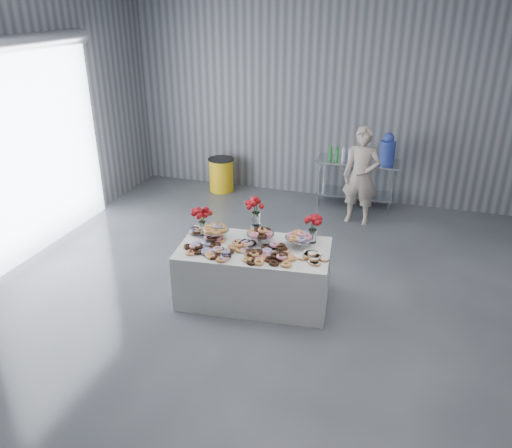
{
  "coord_description": "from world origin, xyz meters",
  "views": [
    {
      "loc": [
        1.44,
        -4.83,
        3.64
      ],
      "look_at": [
        -0.39,
        0.83,
        0.91
      ],
      "focal_mm": 35.0,
      "sensor_mm": 36.0,
      "label": 1
    }
  ],
  "objects": [
    {
      "name": "ground",
      "position": [
        0.0,
        0.0,
        0.0
      ],
      "size": [
        9.0,
        9.0,
        0.0
      ],
      "primitive_type": "plane",
      "color": "#3D3F45",
      "rests_on": "ground"
    },
    {
      "name": "room_walls",
      "position": [
        -0.27,
        0.07,
        2.64
      ],
      "size": [
        8.04,
        9.04,
        4.02
      ],
      "color": "gray",
      "rests_on": "ground"
    },
    {
      "name": "display_table",
      "position": [
        -0.3,
        0.48,
        0.38
      ],
      "size": [
        2.0,
        1.21,
        0.75
      ],
      "primitive_type": "cube",
      "rotation": [
        0.0,
        0.0,
        0.11
      ],
      "color": "silver",
      "rests_on": "ground"
    },
    {
      "name": "prep_table",
      "position": [
        0.51,
        4.1,
        0.62
      ],
      "size": [
        1.5,
        0.6,
        0.9
      ],
      "color": "silver",
      "rests_on": "ground"
    },
    {
      "name": "donut_mounds",
      "position": [
        -0.3,
        0.43,
        0.8
      ],
      "size": [
        1.88,
        1.0,
        0.09
      ],
      "primitive_type": null,
      "rotation": [
        0.0,
        0.0,
        0.11
      ],
      "color": "#E59353",
      "rests_on": "display_table"
    },
    {
      "name": "cake_stand_left",
      "position": [
        -0.87,
        0.57,
        0.89
      ],
      "size": [
        0.36,
        0.36,
        0.17
      ],
      "color": "silver",
      "rests_on": "display_table"
    },
    {
      "name": "cake_stand_mid",
      "position": [
        -0.27,
        0.64,
        0.89
      ],
      "size": [
        0.36,
        0.36,
        0.17
      ],
      "color": "silver",
      "rests_on": "display_table"
    },
    {
      "name": "cake_stand_right",
      "position": [
        0.23,
        0.69,
        0.89
      ],
      "size": [
        0.36,
        0.36,
        0.17
      ],
      "color": "silver",
      "rests_on": "display_table"
    },
    {
      "name": "danish_pile",
      "position": [
        0.46,
        0.42,
        0.81
      ],
      "size": [
        0.48,
        0.48,
        0.11
      ],
      "primitive_type": null,
      "color": "silver",
      "rests_on": "display_table"
    },
    {
      "name": "bouquet_left",
      "position": [
        -1.08,
        0.65,
        1.05
      ],
      "size": [
        0.26,
        0.26,
        0.42
      ],
      "color": "white",
      "rests_on": "display_table"
    },
    {
      "name": "bouquet_right",
      "position": [
        0.36,
        0.86,
        1.05
      ],
      "size": [
        0.26,
        0.26,
        0.42
      ],
      "color": "white",
      "rests_on": "display_table"
    },
    {
      "name": "bouquet_center",
      "position": [
        -0.39,
        0.82,
        1.13
      ],
      "size": [
        0.26,
        0.26,
        0.57
      ],
      "color": "silver",
      "rests_on": "display_table"
    },
    {
      "name": "water_jug",
      "position": [
        1.01,
        4.1,
        1.15
      ],
      "size": [
        0.28,
        0.28,
        0.55
      ],
      "color": "blue",
      "rests_on": "prep_table"
    },
    {
      "name": "drink_bottles",
      "position": [
        0.19,
        4.0,
        1.04
      ],
      "size": [
        0.54,
        0.08,
        0.27
      ],
      "primitive_type": null,
      "color": "#268C33",
      "rests_on": "prep_table"
    },
    {
      "name": "person",
      "position": [
        0.66,
        3.39,
        0.85
      ],
      "size": [
        0.66,
        0.47,
        1.7
      ],
      "primitive_type": "imported",
      "rotation": [
        0.0,
        0.0,
        -0.12
      ],
      "color": "#CC8C93",
      "rests_on": "ground"
    },
    {
      "name": "trash_barrel",
      "position": [
        -2.19,
        4.1,
        0.34
      ],
      "size": [
        0.52,
        0.52,
        0.67
      ],
      "rotation": [
        0.0,
        0.0,
        -0.42
      ],
      "color": "yellow",
      "rests_on": "ground"
    }
  ]
}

